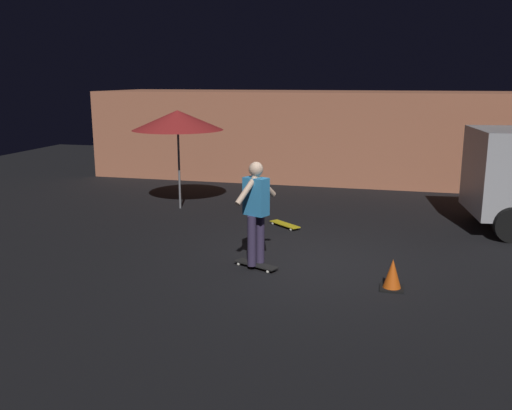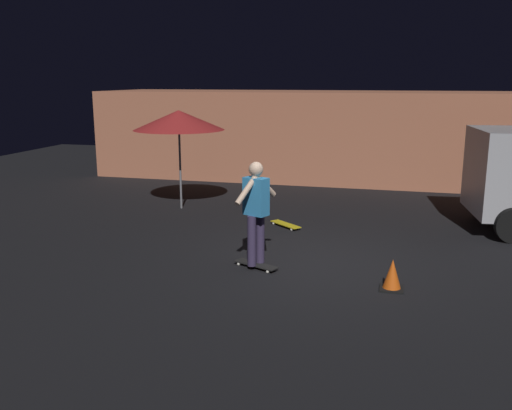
% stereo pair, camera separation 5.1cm
% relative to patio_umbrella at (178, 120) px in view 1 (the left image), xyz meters
% --- Properties ---
extents(ground_plane, '(28.00, 28.00, 0.00)m').
position_rel_patio_umbrella_xyz_m(ground_plane, '(3.62, -3.12, -2.07)').
color(ground_plane, black).
extents(low_building, '(13.39, 3.45, 2.62)m').
position_rel_patio_umbrella_xyz_m(low_building, '(2.47, 5.18, -0.76)').
color(low_building, '#B76B4C').
rests_on(low_building, ground_plane).
extents(patio_umbrella, '(2.10, 2.10, 2.30)m').
position_rel_patio_umbrella_xyz_m(patio_umbrella, '(0.00, 0.00, 0.00)').
color(patio_umbrella, slate).
rests_on(patio_umbrella, ground_plane).
extents(skateboard_ridden, '(0.79, 0.50, 0.07)m').
position_rel_patio_umbrella_xyz_m(skateboard_ridden, '(2.78, -3.68, -2.02)').
color(skateboard_ridden, black).
rests_on(skateboard_ridden, ground_plane).
extents(skateboard_spare, '(0.73, 0.65, 0.07)m').
position_rel_patio_umbrella_xyz_m(skateboard_spare, '(2.74, -1.07, -2.02)').
color(skateboard_spare, gold).
rests_on(skateboard_spare, ground_plane).
extents(skater, '(0.48, 0.93, 1.67)m').
position_rel_patio_umbrella_xyz_m(skater, '(2.78, -3.68, -1.04)').
color(skater, '#382D4C').
rests_on(skater, skateboard_ridden).
extents(traffic_cone, '(0.34, 0.34, 0.46)m').
position_rel_patio_umbrella_xyz_m(traffic_cone, '(4.94, -4.09, -1.86)').
color(traffic_cone, black).
rests_on(traffic_cone, ground_plane).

